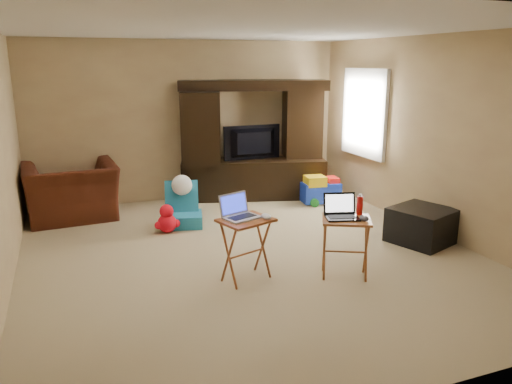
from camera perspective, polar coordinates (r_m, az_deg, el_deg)
name	(u,v)px	position (r m, az deg, el deg)	size (l,w,h in m)	color
floor	(250,255)	(5.82, -0.71, -7.17)	(5.50, 5.50, 0.00)	#C9B68B
ceiling	(249,28)	(5.41, -0.80, 18.21)	(5.50, 5.50, 0.00)	silver
wall_back	(190,121)	(8.09, -7.61, 8.04)	(5.00, 5.00, 0.00)	tan
wall_front	(409,220)	(3.12, 17.13, -3.05)	(5.00, 5.00, 0.00)	tan
wall_right	(434,136)	(6.76, 19.66, 6.03)	(5.50, 5.50, 0.00)	tan
window_pane	(365,113)	(7.96, 12.37, 8.81)	(1.20, 1.20, 0.00)	white
window_frame	(364,113)	(7.95, 12.25, 8.81)	(0.06, 1.14, 1.34)	white
entertainment_center	(253,140)	(8.03, -0.30, 5.93)	(2.31, 0.58, 1.89)	black
television	(254,143)	(8.00, -0.19, 5.61)	(0.96, 0.13, 0.55)	black
recliner	(72,192)	(7.47, -20.33, 0.03)	(1.22, 1.07, 0.79)	#491B0F
child_rocker	(185,204)	(6.79, -8.15, -1.41)	(0.45, 0.52, 0.60)	teal
plush_toy	(167,218)	(6.60, -10.15, -2.98)	(0.34, 0.29, 0.38)	red
push_toy	(321,189)	(7.91, 7.42, 0.35)	(0.60, 0.43, 0.45)	blue
ottoman	(422,225)	(6.48, 18.43, -3.63)	(0.67, 0.67, 0.43)	black
tray_table_left	(246,250)	(5.08, -1.15, -6.60)	(0.50, 0.40, 0.65)	#9F4B26
tray_table_right	(345,248)	(5.23, 10.15, -6.30)	(0.48, 0.39, 0.63)	#A85728
laptop_left	(242,207)	(4.95, -1.62, -1.73)	(0.34, 0.28, 0.24)	#A4A4A8
laptop_right	(343,207)	(5.09, 9.86, -1.72)	(0.33, 0.27, 0.24)	black
mouse_left	(266,216)	(4.96, 1.18, -2.80)	(0.08, 0.13, 0.05)	white
mouse_right	(364,218)	(5.09, 12.27, -2.94)	(0.08, 0.13, 0.05)	#3B3B40
water_bottle	(360,205)	(5.27, 11.77, -1.51)	(0.06, 0.06, 0.19)	red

